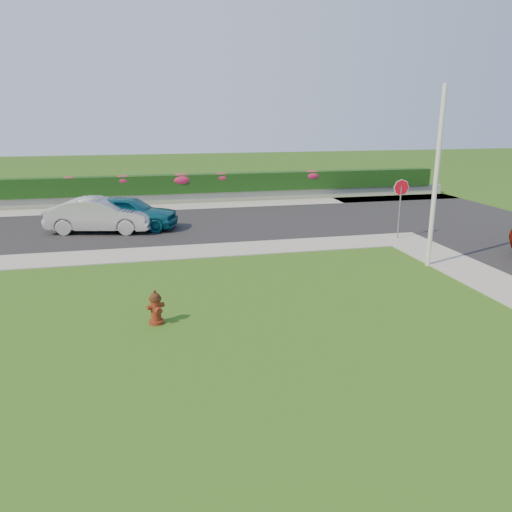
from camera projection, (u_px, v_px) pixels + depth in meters
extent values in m
plane|color=black|center=(321.00, 347.00, 11.62)|extent=(120.00, 120.00, 0.00)
cube|color=black|center=(120.00, 228.00, 23.67)|extent=(26.00, 8.00, 0.04)
cube|color=gray|center=(88.00, 258.00, 18.77)|extent=(24.00, 2.00, 0.04)
cube|color=gray|center=(403.00, 239.00, 21.54)|extent=(2.00, 2.00, 0.04)
cube|color=gray|center=(193.00, 206.00, 29.22)|extent=(34.00, 2.00, 0.04)
cube|color=gray|center=(191.00, 197.00, 30.55)|extent=(34.00, 0.40, 0.60)
cube|color=black|center=(190.00, 183.00, 30.41)|extent=(32.00, 0.90, 1.10)
cylinder|color=#500E0C|center=(157.00, 322.00, 12.92)|extent=(0.39, 0.39, 0.09)
cylinder|color=#500E0C|center=(156.00, 309.00, 12.82)|extent=(0.26, 0.26, 0.59)
cylinder|color=black|center=(155.00, 299.00, 12.74)|extent=(0.32, 0.32, 0.06)
sphere|color=black|center=(155.00, 297.00, 12.73)|extent=(0.26, 0.26, 0.26)
cylinder|color=black|center=(155.00, 292.00, 12.69)|extent=(0.08, 0.08, 0.08)
cylinder|color=#500E0C|center=(149.00, 308.00, 12.70)|extent=(0.15, 0.16, 0.12)
cylinder|color=#500E0C|center=(162.00, 305.00, 12.89)|extent=(0.15, 0.16, 0.12)
cylinder|color=#500E0C|center=(159.00, 311.00, 12.68)|extent=(0.21, 0.19, 0.17)
imported|color=#0D4F66|center=(128.00, 212.00, 23.17)|extent=(4.93, 3.04, 1.57)
imported|color=#A6A8AE|center=(100.00, 215.00, 22.59)|extent=(4.95, 2.64, 1.55)
cylinder|color=silver|center=(436.00, 179.00, 17.02)|extent=(0.16, 0.16, 6.19)
cylinder|color=slate|center=(399.00, 213.00, 21.35)|extent=(0.06, 0.06, 2.29)
cylinder|color=#B30B1B|center=(401.00, 188.00, 21.05)|extent=(0.67, 0.04, 0.66)
cylinder|color=white|center=(401.00, 188.00, 21.05)|extent=(0.71, 0.02, 0.71)
ellipsoid|color=#C22162|center=(69.00, 181.00, 28.73)|extent=(1.04, 0.67, 0.52)
ellipsoid|color=#C22162|center=(123.00, 180.00, 29.39)|extent=(1.18, 0.76, 0.59)
ellipsoid|color=#C22162|center=(181.00, 179.00, 30.13)|extent=(1.44, 0.93, 0.72)
ellipsoid|color=#C22162|center=(222.00, 178.00, 30.64)|extent=(1.20, 0.77, 0.60)
ellipsoid|color=#C22162|center=(312.00, 175.00, 31.88)|extent=(1.32, 0.85, 0.66)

